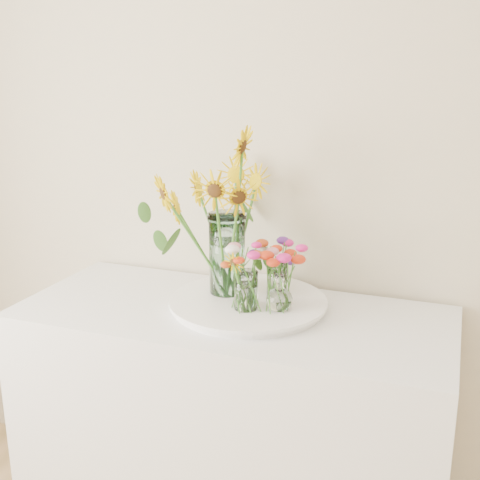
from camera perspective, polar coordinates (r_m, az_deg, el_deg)
The scene contains 10 objects.
counter at distance 2.17m, azimuth -0.74°, elevation -17.80°, with size 1.40×0.60×0.90m, color white.
tray at distance 1.98m, azimuth 0.77°, elevation -6.10°, with size 0.49×0.49×0.03m, color white.
mason_jar at distance 1.99m, azimuth -1.23°, elevation -1.32°, with size 0.12×0.12×0.28m, color #ABDACF.
sunflower_bouquet at distance 1.96m, azimuth -1.26°, elevation 2.48°, with size 0.69×0.69×0.55m, color #DDB704, non-canonical shape.
small_vase_a at distance 1.88m, azimuth 0.56°, elevation -4.86°, with size 0.07×0.07×0.13m, color white.
wildflower_posy_a at distance 1.86m, azimuth 0.56°, elevation -3.56°, with size 0.20×0.20×0.22m, color red, non-canonical shape.
small_vase_b at distance 1.88m, azimuth 3.77°, elevation -5.00°, with size 0.08×0.08×0.12m, color white, non-canonical shape.
wildflower_posy_b at distance 1.86m, azimuth 3.79°, elevation -3.70°, with size 0.20×0.20×0.21m, color red, non-canonical shape.
small_vase_c at distance 2.00m, azimuth 3.53°, elevation -3.70°, with size 0.07×0.07×0.12m, color white.
wildflower_posy_c at distance 1.99m, azimuth 3.55°, elevation -2.47°, with size 0.17×0.17×0.21m, color red, non-canonical shape.
Camera 1 is at (0.30, 0.24, 1.65)m, focal length 45.00 mm.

